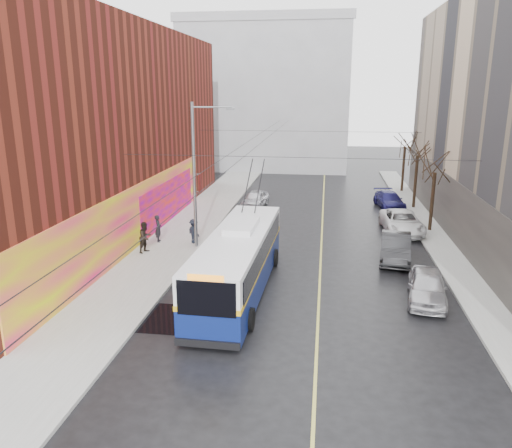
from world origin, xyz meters
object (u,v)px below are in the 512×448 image
at_px(pedestrian_b, 145,237).
at_px(pedestrian_c, 194,231).
at_px(parked_car_c, 402,222).
at_px(following_car, 255,199).
at_px(streetlight_pole, 197,172).
at_px(parked_car_a, 427,287).
at_px(tree_mid, 418,146).
at_px(parked_car_d, 389,200).
at_px(parked_car_b, 395,248).
at_px(trolleybus, 238,261).
at_px(tree_near, 436,161).
at_px(pedestrian_a, 158,228).
at_px(tree_far, 406,139).

xyz_separation_m(pedestrian_b, pedestrian_c, (2.41, 2.20, -0.15)).
distance_m(parked_car_c, following_car, 12.87).
bearing_deg(streetlight_pole, parked_car_a, -26.52).
bearing_deg(parked_car_c, tree_mid, 71.64).
bearing_deg(parked_car_d, pedestrian_b, -146.52).
xyz_separation_m(tree_mid, parked_car_c, (-2.00, -7.42, -4.50)).
bearing_deg(streetlight_pole, parked_car_b, -2.71).
distance_m(parked_car_c, pedestrian_b, 17.55).
bearing_deg(parked_car_b, parked_car_a, -75.65).
distance_m(trolleybus, parked_car_a, 9.06).
relative_size(trolleybus, parked_car_d, 2.64).
height_order(streetlight_pole, parked_car_b, streetlight_pole).
distance_m(parked_car_a, following_car, 21.12).
xyz_separation_m(parked_car_a, parked_car_c, (0.47, 11.90, 0.02)).
distance_m(tree_near, parked_car_d, 8.44).
bearing_deg(streetlight_pole, pedestrian_c, 126.71).
height_order(parked_car_d, following_car, following_car).
height_order(parked_car_c, following_car, parked_car_c).
xyz_separation_m(parked_car_b, parked_car_d, (1.20, 13.55, -0.11)).
xyz_separation_m(tree_mid, parked_car_b, (-3.20, -13.56, -4.47)).
bearing_deg(trolleybus, pedestrian_a, 134.05).
bearing_deg(parked_car_a, pedestrian_b, 171.34).
distance_m(streetlight_pole, tree_far, 25.09).
height_order(tree_near, trolleybus, tree_near).
bearing_deg(tree_near, tree_mid, 90.00).
height_order(tree_far, following_car, tree_far).
height_order(parked_car_d, pedestrian_b, pedestrian_b).
height_order(tree_far, parked_car_a, tree_far).
height_order(tree_mid, pedestrian_c, tree_mid).
distance_m(trolleybus, parked_car_b, 10.18).
bearing_deg(pedestrian_c, streetlight_pole, 167.33).
distance_m(streetlight_pole, tree_mid, 19.96).
xyz_separation_m(tree_near, tree_far, (0.00, 14.00, 0.17)).
height_order(streetlight_pole, pedestrian_c, streetlight_pole).
height_order(tree_mid, pedestrian_b, tree_mid).
xyz_separation_m(parked_car_a, pedestrian_b, (-15.56, 4.76, 0.36)).
distance_m(streetlight_pole, pedestrian_c, 3.99).
bearing_deg(parked_car_d, trolleybus, -124.80).
xyz_separation_m(tree_far, parked_car_d, (-2.00, -7.02, -4.47)).
bearing_deg(parked_car_d, pedestrian_c, -146.55).
xyz_separation_m(tree_near, pedestrian_c, (-15.61, -5.36, -4.03)).
relative_size(streetlight_pole, parked_car_d, 1.93).
distance_m(parked_car_b, pedestrian_c, 12.47).
height_order(parked_car_d, pedestrian_c, pedestrian_c).
bearing_deg(parked_car_a, parked_car_b, 105.59).
bearing_deg(parked_car_a, streetlight_pole, 161.82).
height_order(streetlight_pole, trolleybus, streetlight_pole).
height_order(tree_mid, parked_car_b, tree_mid).
height_order(streetlight_pole, tree_mid, streetlight_pole).
distance_m(trolleybus, parked_car_c, 15.32).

